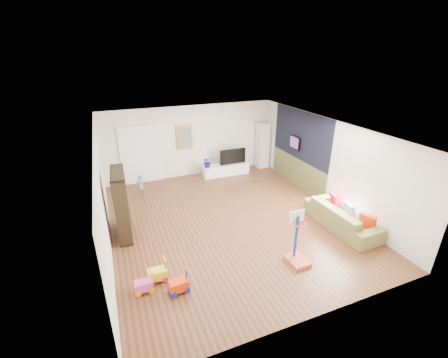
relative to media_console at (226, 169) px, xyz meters
name	(u,v)px	position (x,y,z in m)	size (l,w,h in m)	color
floor	(229,220)	(-1.22, -3.23, -0.21)	(6.50, 7.50, 0.00)	brown
ceiling	(230,129)	(-1.22, -3.23, 2.49)	(6.50, 7.50, 0.00)	white
wall_back	(191,141)	(-1.22, 0.52, 1.14)	(6.50, 0.00, 2.70)	silver
wall_front	(317,261)	(-1.22, -6.98, 1.14)	(6.50, 0.00, 2.70)	silver
wall_left	(103,198)	(-4.47, -3.23, 1.14)	(0.00, 7.50, 2.70)	silver
wall_right	(326,162)	(2.03, -3.23, 1.14)	(0.00, 7.50, 2.70)	silver
navy_accent	(300,135)	(2.02, -1.83, 1.64)	(0.01, 3.20, 1.70)	black
olive_wainscot	(297,172)	(2.02, -1.83, 0.29)	(0.01, 3.20, 1.00)	brown
doorway	(141,155)	(-3.12, 0.48, 0.84)	(1.45, 0.06, 2.10)	white
painting_back	(185,137)	(-1.47, 0.48, 1.34)	(0.62, 0.06, 0.92)	gold
artwork_right	(295,142)	(1.95, -1.63, 1.34)	(0.04, 0.56, 0.46)	#7F3F8C
media_console	(226,169)	(0.00, 0.00, 0.00)	(1.83, 0.46, 0.43)	white
tall_cabinet	(262,145)	(1.73, 0.25, 0.72)	(0.44, 0.44, 1.87)	silver
bookshelf	(122,204)	(-4.06, -2.82, 0.68)	(0.32, 1.23, 1.80)	black
sofa	(342,217)	(1.53, -4.72, 0.11)	(2.24, 0.88, 0.65)	olive
basketball_hoop	(300,239)	(-0.47, -5.55, 0.43)	(0.44, 0.54, 1.29)	#C44B2E
ride_on_yellow	(157,270)	(-3.59, -4.93, 0.06)	(0.41, 0.25, 0.54)	yellow
ride_on_orange	(179,281)	(-3.25, -5.41, 0.05)	(0.40, 0.25, 0.53)	#E23805
ride_on_pink	(143,282)	(-3.91, -5.14, 0.03)	(0.37, 0.23, 0.49)	#DB4790
child	(141,185)	(-3.35, -0.64, 0.17)	(0.28, 0.18, 0.76)	slate
tv	(232,156)	(0.27, 0.06, 0.52)	(1.06, 0.14, 0.61)	black
vase_plant	(207,162)	(-0.76, -0.03, 0.43)	(0.38, 0.33, 0.43)	#170697
pillow_left	(368,221)	(1.73, -5.39, 0.30)	(0.11, 0.41, 0.41)	red
pillow_center	(349,210)	(1.74, -4.73, 0.30)	(0.11, 0.40, 0.40)	white
pillow_right	(334,199)	(1.78, -4.09, 0.30)	(0.09, 0.34, 0.34)	#BA0031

